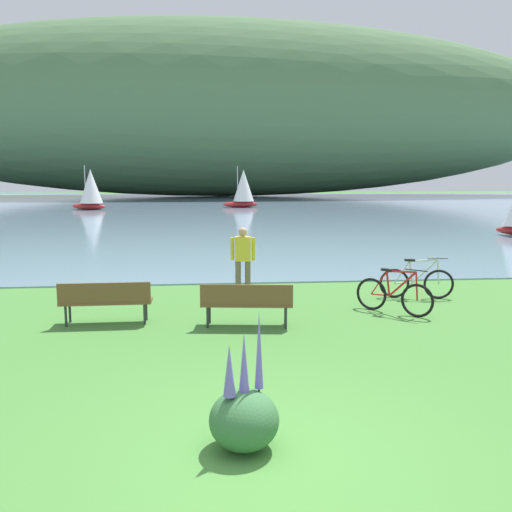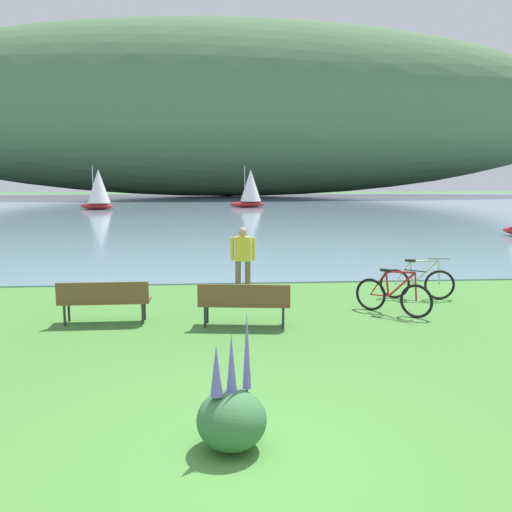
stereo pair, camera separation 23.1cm
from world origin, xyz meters
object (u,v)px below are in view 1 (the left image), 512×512
(park_bench_further_along, at_px, (247,301))
(person_at_shoreline, at_px, (243,257))
(bicycle_leaning_near_bench, at_px, (394,295))
(bicycle_beside_path, at_px, (417,282))
(park_bench_near_camera, at_px, (106,299))
(sailboat_nearest_to_shore, at_px, (243,188))
(sailboat_mid_bay, at_px, (91,189))

(park_bench_further_along, xyz_separation_m, person_at_shoreline, (0.12, 2.80, 0.46))
(bicycle_leaning_near_bench, height_order, bicycle_beside_path, same)
(park_bench_near_camera, distance_m, park_bench_further_along, 2.83)
(park_bench_near_camera, xyz_separation_m, person_at_shoreline, (2.91, 2.35, 0.46))
(park_bench_near_camera, xyz_separation_m, bicycle_leaning_near_bench, (6.03, 0.30, -0.12))
(person_at_shoreline, bearing_deg, park_bench_further_along, -92.54)
(sailboat_nearest_to_shore, bearing_deg, person_at_shoreline, -94.11)
(bicycle_leaning_near_bench, height_order, sailboat_nearest_to_shore, sailboat_nearest_to_shore)
(park_bench_further_along, height_order, bicycle_leaning_near_bench, bicycle_leaning_near_bench)
(park_bench_near_camera, bearing_deg, sailboat_mid_bay, 101.76)
(park_bench_near_camera, height_order, sailboat_mid_bay, sailboat_mid_bay)
(bicycle_beside_path, bearing_deg, park_bench_further_along, -153.63)
(park_bench_near_camera, bearing_deg, bicycle_beside_path, 13.37)
(park_bench_near_camera, bearing_deg, person_at_shoreline, 38.91)
(park_bench_near_camera, bearing_deg, sailboat_nearest_to_shore, 82.09)
(bicycle_beside_path, bearing_deg, person_at_shoreline, 170.96)
(park_bench_near_camera, height_order, park_bench_further_along, same)
(bicycle_leaning_near_bench, bearing_deg, sailboat_mid_bay, 110.22)
(park_bench_near_camera, height_order, bicycle_beside_path, bicycle_beside_path)
(person_at_shoreline, relative_size, sailboat_mid_bay, 0.44)
(bicycle_leaning_near_bench, bearing_deg, bicycle_beside_path, 52.47)
(bicycle_beside_path, xyz_separation_m, sailboat_mid_bay, (-15.08, 36.68, 1.47))
(bicycle_leaning_near_bench, relative_size, person_at_shoreline, 0.78)
(sailboat_nearest_to_shore, bearing_deg, bicycle_leaning_near_bench, -89.50)
(person_at_shoreline, xyz_separation_m, sailboat_mid_bay, (-10.90, 36.02, 0.89))
(park_bench_further_along, distance_m, bicycle_beside_path, 4.81)
(park_bench_further_along, bearing_deg, park_bench_near_camera, 170.87)
(park_bench_near_camera, height_order, bicycle_leaning_near_bench, bicycle_leaning_near_bench)
(park_bench_near_camera, bearing_deg, bicycle_leaning_near_bench, 2.89)
(sailboat_nearest_to_shore, bearing_deg, bicycle_beside_path, -87.93)
(park_bench_near_camera, distance_m, sailboat_nearest_to_shore, 41.31)
(person_at_shoreline, distance_m, sailboat_nearest_to_shore, 38.65)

